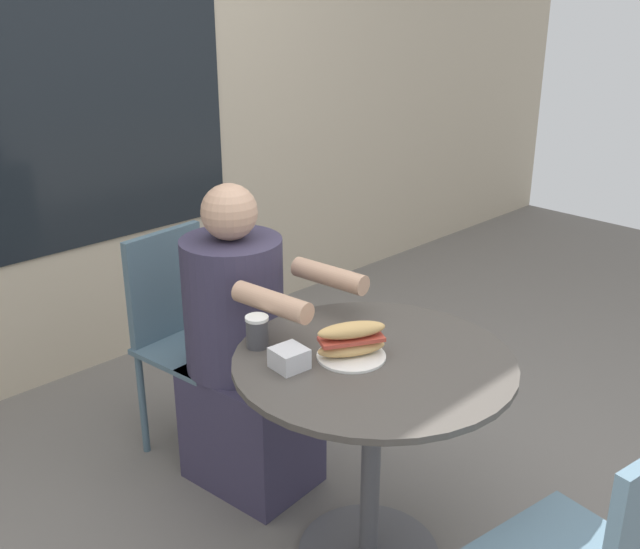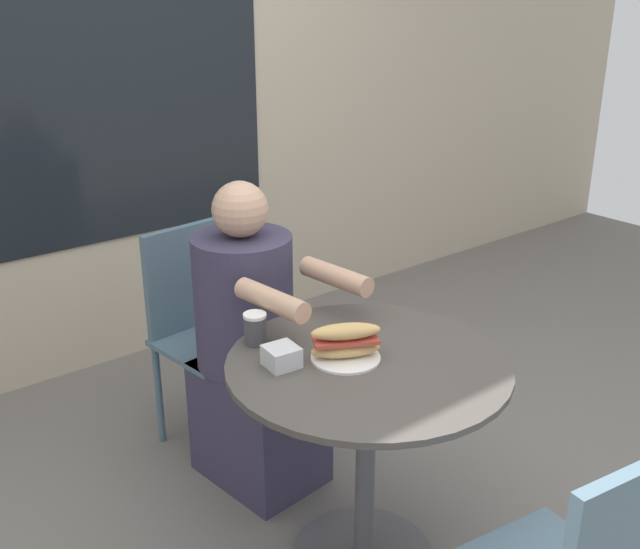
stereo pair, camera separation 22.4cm
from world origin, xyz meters
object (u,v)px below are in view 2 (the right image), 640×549
object	(u,v)px
diner_chair	(199,317)
seated_diner	(253,357)
sandwich_on_plate	(346,344)
cafe_table	(367,416)
drink_cup	(255,329)

from	to	relation	value
diner_chair	seated_diner	distance (m)	0.35
diner_chair	sandwich_on_plate	world-z (taller)	diner_chair
cafe_table	diner_chair	size ratio (longest dim) A/B	0.95
diner_chair	drink_cup	world-z (taller)	diner_chair
drink_cup	cafe_table	bearing A→B (deg)	-57.29
seated_diner	drink_cup	bearing A→B (deg)	52.90
cafe_table	diner_chair	world-z (taller)	diner_chair
cafe_table	sandwich_on_plate	distance (m)	0.24
diner_chair	sandwich_on_plate	xyz separation A→B (m)	(-0.02, -0.90, 0.24)
diner_chair	sandwich_on_plate	size ratio (longest dim) A/B	4.11
cafe_table	seated_diner	size ratio (longest dim) A/B	0.74
seated_diner	cafe_table	bearing A→B (deg)	84.64
sandwich_on_plate	drink_cup	world-z (taller)	sandwich_on_plate
cafe_table	drink_cup	distance (m)	0.42
diner_chair	drink_cup	size ratio (longest dim) A/B	8.86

